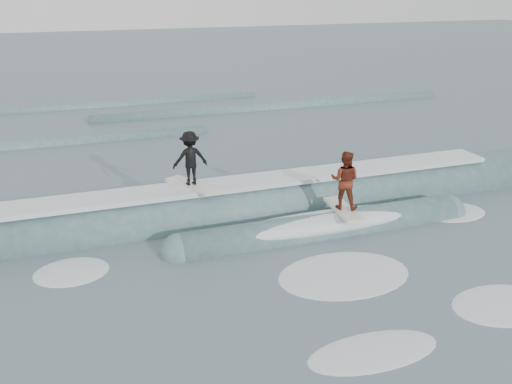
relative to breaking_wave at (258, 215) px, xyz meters
name	(u,v)px	position (x,y,z in m)	size (l,w,h in m)	color
ground	(281,252)	(-0.31, -2.69, -0.04)	(160.00, 160.00, 0.00)	#40565D
breaking_wave	(258,215)	(0.00, 0.00, 0.00)	(23.90, 3.86, 2.17)	#3A6261
surfer_black	(190,160)	(-2.11, 0.37, 1.98)	(1.36, 2.04, 1.79)	silver
surfer_red	(345,183)	(2.10, -1.83, 1.47)	(1.11, 2.04, 1.90)	silver
whitewater	(364,273)	(1.29, -4.58, -0.04)	(14.49, 7.46, 0.10)	white
far_swells	(143,120)	(-1.29, 14.97, -0.04)	(38.59, 8.65, 0.80)	#3A6261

